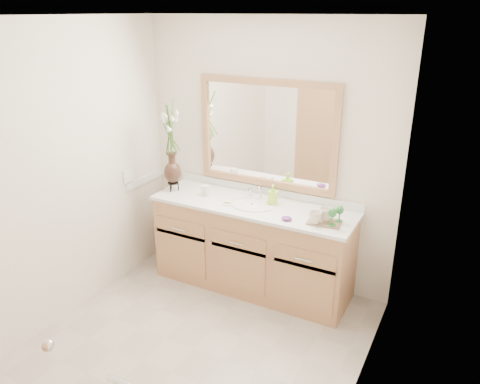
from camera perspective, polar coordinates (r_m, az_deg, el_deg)
The scene contains 21 objects.
floor at distance 3.81m, azimuth -5.69°, elevation -18.47°, with size 2.60×2.60×0.00m, color #BBAE9F.
ceiling at distance 2.93m, azimuth -7.50°, elevation 20.55°, with size 2.40×2.60×0.02m, color white.
wall_back at distance 4.25m, azimuth 3.34°, elevation 4.45°, with size 2.40×0.02×2.40m, color silver.
wall_front at distance 2.35m, azimuth -24.78°, elevation -12.45°, with size 2.40×0.02×2.40m, color silver.
wall_left at distance 3.95m, azimuth -21.11°, elevation 1.66°, with size 0.02×2.60×2.40m, color silver.
wall_right at distance 2.75m, azimuth 14.94°, elevation -6.10°, with size 0.02×2.60×2.40m, color silver.
vanity at distance 4.32m, azimuth 1.53°, elevation -6.75°, with size 1.80×0.55×0.80m.
counter at distance 4.14m, azimuth 1.58°, elevation -1.67°, with size 1.84×0.57×0.03m, color white.
sink at distance 4.14m, azimuth 1.47°, elevation -2.25°, with size 0.38×0.34×0.23m.
mirror at distance 4.18m, azimuth 3.27°, elevation 7.06°, with size 1.32×0.04×0.97m.
switch_plate at distance 4.51m, azimuth -13.49°, elevation 1.95°, with size 0.02×0.12×0.12m, color white.
flower_vase at distance 4.33m, azimuth -8.46°, elevation 6.61°, with size 0.19×0.19×0.76m.
tumbler at distance 4.32m, azimuth -4.22°, elevation 0.20°, with size 0.07×0.07×0.10m, color silver.
soap_dish at distance 4.12m, azimuth -1.46°, elevation -1.38°, with size 0.10×0.10×0.03m.
soap_bottle at distance 4.12m, azimuth 4.03°, elevation -0.38°, with size 0.07×0.07×0.16m, color #ABED37.
purple_dish at distance 3.83m, azimuth 5.71°, elevation -3.21°, with size 0.09×0.07×0.03m, color #602674.
tray at distance 3.83m, azimuth 10.26°, elevation -3.65°, with size 0.26×0.18×0.01m, color brown.
mug_left at distance 3.77m, azimuth 9.15°, elevation -3.01°, with size 0.10×0.10×0.10m, color silver.
mug_right at distance 3.83m, azimuth 10.38°, elevation -2.63°, with size 0.11×0.10×0.11m, color silver.
goblet_front at distance 3.73m, azimuth 11.21°, elevation -2.60°, with size 0.07×0.07×0.15m.
goblet_back at distance 3.82m, azimuth 12.08°, elevation -2.27°, with size 0.06×0.06×0.14m.
Camera 1 is at (1.67, -2.41, 2.43)m, focal length 35.00 mm.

